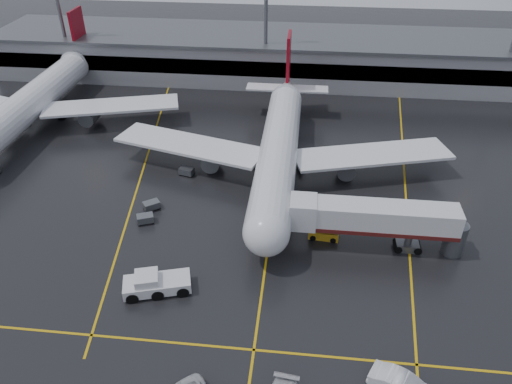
# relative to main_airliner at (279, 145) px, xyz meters

# --- Properties ---
(ground) EXTENTS (220.00, 220.00, 0.00)m
(ground) POSITION_rel_main_airliner_xyz_m (0.00, -9.70, -4.21)
(ground) COLOR black
(ground) RESTS_ON ground
(apron_line_centre) EXTENTS (0.25, 90.00, 0.02)m
(apron_line_centre) POSITION_rel_main_airliner_xyz_m (0.00, -9.70, -4.20)
(apron_line_centre) COLOR gold
(apron_line_centre) RESTS_ON ground
(apron_line_stop) EXTENTS (60.00, 0.25, 0.02)m
(apron_line_stop) POSITION_rel_main_airliner_xyz_m (0.00, -31.70, -4.20)
(apron_line_stop) COLOR gold
(apron_line_stop) RESTS_ON ground
(apron_line_left) EXTENTS (9.99, 69.35, 0.02)m
(apron_line_left) POSITION_rel_main_airliner_xyz_m (-20.00, 0.30, -4.20)
(apron_line_left) COLOR gold
(apron_line_left) RESTS_ON ground
(apron_line_right) EXTENTS (7.57, 69.64, 0.02)m
(apron_line_right) POSITION_rel_main_airliner_xyz_m (18.00, 0.30, -4.20)
(apron_line_right) COLOR gold
(apron_line_right) RESTS_ON ground
(terminal) EXTENTS (122.00, 19.00, 8.60)m
(terminal) POSITION_rel_main_airliner_xyz_m (0.00, 38.23, 0.11)
(terminal) COLOR gray
(terminal) RESTS_ON ground
(light_mast_left) EXTENTS (3.00, 1.20, 25.45)m
(light_mast_left) POSITION_rel_main_airliner_xyz_m (-45.00, 32.30, 10.27)
(light_mast_left) COLOR #595B60
(light_mast_left) RESTS_ON ground
(light_mast_mid) EXTENTS (3.00, 1.20, 25.45)m
(light_mast_mid) POSITION_rel_main_airliner_xyz_m (-5.00, 32.30, 10.27)
(light_mast_mid) COLOR #595B60
(light_mast_mid) RESTS_ON ground
(main_airliner) EXTENTS (48.80, 45.60, 14.10)m
(main_airliner) POSITION_rel_main_airliner_xyz_m (0.00, 0.00, 0.00)
(main_airliner) COLOR silver
(main_airliner) RESTS_ON ground
(second_airliner) EXTENTS (48.80, 45.60, 14.10)m
(second_airliner) POSITION_rel_main_airliner_xyz_m (-42.00, 12.00, 0.00)
(second_airliner) COLOR silver
(second_airliner) RESTS_ON ground
(jet_bridge) EXTENTS (19.90, 3.40, 6.05)m
(jet_bridge) POSITION_rel_main_airliner_xyz_m (11.87, -15.70, -0.28)
(jet_bridge) COLOR silver
(jet_bridge) RESTS_ON ground
(pushback_tractor) EXTENTS (7.36, 4.60, 2.45)m
(pushback_tractor) POSITION_rel_main_airliner_xyz_m (-11.01, -25.34, -3.23)
(pushback_tractor) COLOR silver
(pushback_tractor) RESTS_ON ground
(belt_loader) EXTENTS (3.67, 1.96, 2.24)m
(belt_loader) POSITION_rel_main_airliner_xyz_m (6.42, -14.59, -3.66)
(belt_loader) COLOR #C59117
(belt_loader) RESTS_ON ground
(baggage_cart_a) EXTENTS (2.34, 1.96, 1.12)m
(baggage_cart_a) POSITION_rel_main_airliner_xyz_m (-15.55, -14.05, -3.58)
(baggage_cart_a) COLOR #595B60
(baggage_cart_a) RESTS_ON ground
(baggage_cart_b) EXTENTS (2.38, 2.23, 1.12)m
(baggage_cart_b) POSITION_rel_main_airliner_xyz_m (-15.59, -11.18, -3.58)
(baggage_cart_b) COLOR #595B60
(baggage_cart_b) RESTS_ON ground
(baggage_cart_c) EXTENTS (2.26, 1.75, 1.12)m
(baggage_cart_c) POSITION_rel_main_airliner_xyz_m (-13.00, -2.46, -3.58)
(baggage_cart_c) COLOR #595B60
(baggage_cart_c) RESTS_ON ground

